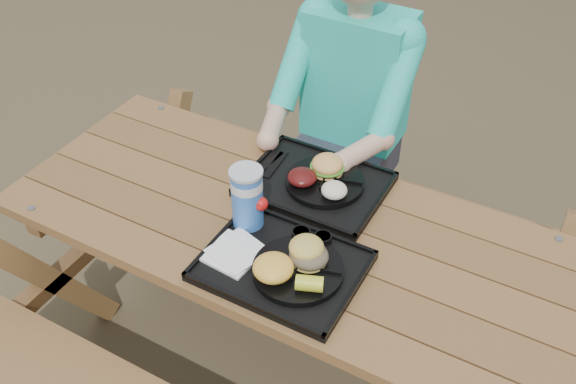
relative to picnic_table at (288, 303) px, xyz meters
The scene contains 18 objects.
ground 0.38m from the picnic_table, ahead, with size 60.00×60.00×0.00m, color #999999.
picnic_table is the anchor object (origin of this frame).
tray_near 0.43m from the picnic_table, 66.32° to the right, with size 0.45×0.35×0.02m, color black.
tray_far 0.43m from the picnic_table, 91.90° to the left, with size 0.45×0.35×0.02m, color black.
plate_near 0.46m from the picnic_table, 53.78° to the right, with size 0.26×0.26×0.02m, color black.
plate_far 0.46m from the picnic_table, 83.56° to the left, with size 0.26×0.26×0.02m, color black.
napkin_stack 0.46m from the picnic_table, 107.37° to the right, with size 0.15×0.15×0.02m, color white.
soda_cup 0.51m from the picnic_table, 144.34° to the right, with size 0.09×0.09×0.19m, color blue.
condiment_bbq 0.42m from the picnic_table, 37.51° to the right, with size 0.06×0.06×0.03m, color black.
condiment_mustard 0.44m from the picnic_table, 16.67° to the right, with size 0.05×0.05×0.03m, color yellow.
sandwich 0.51m from the picnic_table, 44.51° to the right, with size 0.11×0.11×0.11m, color #DFBC4E, non-canonical shape.
mac_cheese 0.51m from the picnic_table, 70.26° to the right, with size 0.11×0.11×0.06m, color yellow.
corn_cob 0.53m from the picnic_table, 50.19° to the right, with size 0.07×0.07×0.04m, color yellow, non-canonical shape.
cutlery_far 0.48m from the picnic_table, 127.92° to the left, with size 0.03×0.16×0.01m, color black.
burger 0.52m from the picnic_table, 87.06° to the left, with size 0.11×0.11×0.10m, color #F7B257, non-canonical shape.
baked_beans 0.47m from the picnic_table, 102.46° to the left, with size 0.10×0.10×0.04m, color #521110.
potato_salad 0.47m from the picnic_table, 60.12° to the left, with size 0.08×0.08×0.05m, color white.
diner 0.77m from the picnic_table, 98.47° to the left, with size 0.48×0.84×1.28m, color #198BB2, non-canonical shape.
Camera 1 is at (0.70, -1.27, 2.11)m, focal length 40.00 mm.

